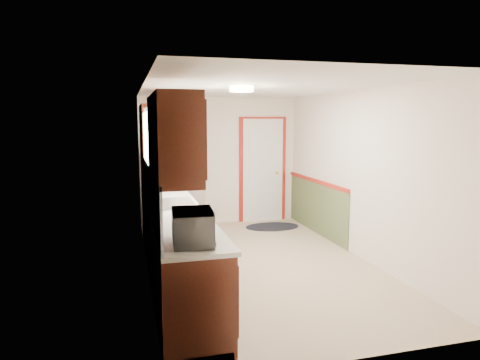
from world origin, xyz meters
TOP-DOWN VIEW (x-y plane):
  - room_shell at (0.00, 0.00)m, footprint 3.20×5.20m
  - kitchen_run at (-1.24, -0.29)m, footprint 0.63×4.00m
  - back_wall_trim at (0.99, 2.21)m, footprint 1.12×2.30m
  - ceiling_fixture at (-0.30, -0.20)m, footprint 0.30×0.30m
  - microwave at (-1.20, -1.95)m, footprint 0.32×0.52m
  - refrigerator at (-0.82, 2.05)m, footprint 0.79×0.76m
  - rug at (0.87, 1.90)m, footprint 1.03×0.69m
  - cooktop at (-1.19, 1.09)m, footprint 0.45×0.54m

SIDE VIEW (x-z plane):
  - rug at x=0.87m, z-range 0.00..0.01m
  - kitchen_run at x=-1.24m, z-range -0.29..1.91m
  - refrigerator at x=-0.82m, z-range 0.00..1.70m
  - back_wall_trim at x=0.99m, z-range -0.15..1.93m
  - cooktop at x=-1.19m, z-range 0.94..0.96m
  - microwave at x=-1.20m, z-range 0.94..1.28m
  - room_shell at x=0.00m, z-range -0.06..2.46m
  - ceiling_fixture at x=-0.30m, z-range 2.33..2.39m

